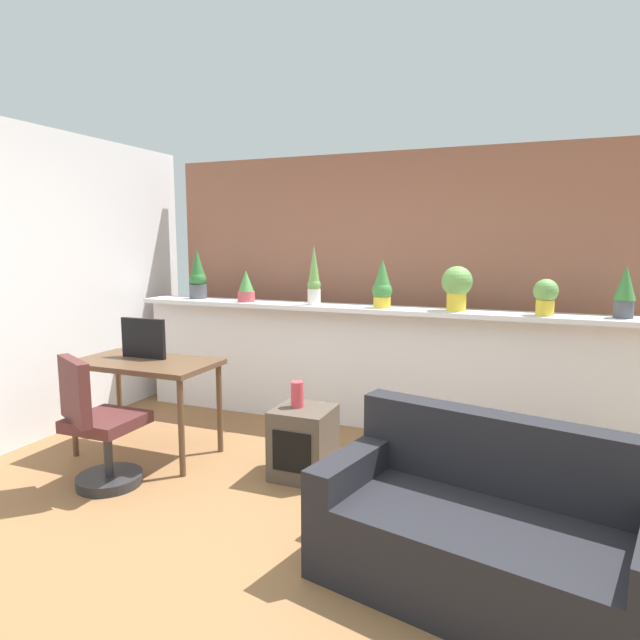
{
  "coord_description": "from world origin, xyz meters",
  "views": [
    {
      "loc": [
        1.27,
        -2.62,
        1.66
      ],
      "look_at": [
        -0.26,
        1.2,
        1.07
      ],
      "focal_mm": 30.87,
      "sensor_mm": 36.0,
      "label": 1
    }
  ],
  "objects_px": {
    "potted_plant_4": "(457,285)",
    "desk": "(145,371)",
    "potted_plant_2": "(314,278)",
    "potted_plant_3": "(382,285)",
    "potted_plant_5": "(546,295)",
    "tv_monitor": "(143,338)",
    "side_cube_shelf": "(303,442)",
    "couch": "(487,535)",
    "potted_plant_0": "(198,277)",
    "vase_on_shelf": "(297,394)",
    "potted_plant_6": "(625,291)",
    "office_chair": "(98,432)",
    "potted_plant_1": "(246,287)"
  },
  "relations": [
    {
      "from": "potted_plant_4",
      "to": "desk",
      "type": "xyz_separation_m",
      "value": [
        -2.17,
        -1.24,
        -0.64
      ]
    },
    {
      "from": "potted_plant_2",
      "to": "potted_plant_3",
      "type": "height_order",
      "value": "potted_plant_2"
    },
    {
      "from": "potted_plant_5",
      "to": "tv_monitor",
      "type": "distance_m",
      "value": 3.15
    },
    {
      "from": "potted_plant_5",
      "to": "side_cube_shelf",
      "type": "distance_m",
      "value": 2.16
    },
    {
      "from": "potted_plant_5",
      "to": "couch",
      "type": "bearing_deg",
      "value": -96.15
    },
    {
      "from": "potted_plant_4",
      "to": "tv_monitor",
      "type": "bearing_deg",
      "value": -152.58
    },
    {
      "from": "potted_plant_0",
      "to": "vase_on_shelf",
      "type": "xyz_separation_m",
      "value": [
        1.62,
        -1.19,
        -0.72
      ]
    },
    {
      "from": "potted_plant_6",
      "to": "office_chair",
      "type": "height_order",
      "value": "potted_plant_6"
    },
    {
      "from": "potted_plant_4",
      "to": "desk",
      "type": "distance_m",
      "value": 2.58
    },
    {
      "from": "office_chair",
      "to": "potted_plant_1",
      "type": "bearing_deg",
      "value": 85.75
    },
    {
      "from": "potted_plant_3",
      "to": "potted_plant_5",
      "type": "xyz_separation_m",
      "value": [
        1.3,
        -0.01,
        -0.04
      ]
    },
    {
      "from": "potted_plant_3",
      "to": "tv_monitor",
      "type": "height_order",
      "value": "potted_plant_3"
    },
    {
      "from": "office_chair",
      "to": "couch",
      "type": "bearing_deg",
      "value": -4.24
    },
    {
      "from": "side_cube_shelf",
      "to": "vase_on_shelf",
      "type": "distance_m",
      "value": 0.35
    },
    {
      "from": "potted_plant_3",
      "to": "couch",
      "type": "bearing_deg",
      "value": -61.68
    },
    {
      "from": "potted_plant_2",
      "to": "couch",
      "type": "xyz_separation_m",
      "value": [
        1.71,
        -2.0,
        -1.05
      ]
    },
    {
      "from": "side_cube_shelf",
      "to": "potted_plant_3",
      "type": "bearing_deg",
      "value": 78.16
    },
    {
      "from": "office_chair",
      "to": "side_cube_shelf",
      "type": "distance_m",
      "value": 1.39
    },
    {
      "from": "potted_plant_0",
      "to": "desk",
      "type": "bearing_deg",
      "value": -73.92
    },
    {
      "from": "potted_plant_0",
      "to": "potted_plant_5",
      "type": "relative_size",
      "value": 1.74
    },
    {
      "from": "potted_plant_1",
      "to": "office_chair",
      "type": "distance_m",
      "value": 2.0
    },
    {
      "from": "potted_plant_3",
      "to": "vase_on_shelf",
      "type": "height_order",
      "value": "potted_plant_3"
    },
    {
      "from": "potted_plant_4",
      "to": "side_cube_shelf",
      "type": "relative_size",
      "value": 0.73
    },
    {
      "from": "potted_plant_2",
      "to": "potted_plant_6",
      "type": "height_order",
      "value": "potted_plant_2"
    },
    {
      "from": "potted_plant_0",
      "to": "potted_plant_4",
      "type": "xyz_separation_m",
      "value": [
        2.53,
        -0.03,
        -0.01
      ]
    },
    {
      "from": "potted_plant_0",
      "to": "tv_monitor",
      "type": "bearing_deg",
      "value": -76.14
    },
    {
      "from": "potted_plant_6",
      "to": "desk",
      "type": "xyz_separation_m",
      "value": [
        -3.39,
        -1.26,
        -0.63
      ]
    },
    {
      "from": "office_chair",
      "to": "potted_plant_3",
      "type": "bearing_deg",
      "value": 51.47
    },
    {
      "from": "potted_plant_1",
      "to": "potted_plant_3",
      "type": "distance_m",
      "value": 1.32
    },
    {
      "from": "potted_plant_5",
      "to": "tv_monitor",
      "type": "xyz_separation_m",
      "value": [
        -2.92,
        -1.13,
        -0.34
      ]
    },
    {
      "from": "potted_plant_3",
      "to": "potted_plant_0",
      "type": "bearing_deg",
      "value": 178.36
    },
    {
      "from": "desk",
      "to": "potted_plant_0",
      "type": "bearing_deg",
      "value": 106.08
    },
    {
      "from": "potted_plant_1",
      "to": "potted_plant_5",
      "type": "relative_size",
      "value": 1.05
    },
    {
      "from": "potted_plant_1",
      "to": "potted_plant_6",
      "type": "xyz_separation_m",
      "value": [
        3.16,
        0.06,
        0.06
      ]
    },
    {
      "from": "potted_plant_6",
      "to": "desk",
      "type": "relative_size",
      "value": 0.36
    },
    {
      "from": "potted_plant_2",
      "to": "desk",
      "type": "relative_size",
      "value": 0.48
    },
    {
      "from": "side_cube_shelf",
      "to": "vase_on_shelf",
      "type": "bearing_deg",
      "value": 160.77
    },
    {
      "from": "potted_plant_2",
      "to": "potted_plant_6",
      "type": "bearing_deg",
      "value": 1.22
    },
    {
      "from": "potted_plant_2",
      "to": "office_chair",
      "type": "bearing_deg",
      "value": -114.43
    },
    {
      "from": "desk",
      "to": "couch",
      "type": "bearing_deg",
      "value": -16.8
    },
    {
      "from": "potted_plant_1",
      "to": "potted_plant_2",
      "type": "bearing_deg",
      "value": 0.91
    },
    {
      "from": "potted_plant_4",
      "to": "couch",
      "type": "xyz_separation_m",
      "value": [
        0.46,
        -2.03,
        -1.02
      ]
    },
    {
      "from": "potted_plant_3",
      "to": "office_chair",
      "type": "bearing_deg",
      "value": -128.53
    },
    {
      "from": "potted_plant_3",
      "to": "couch",
      "type": "relative_size",
      "value": 0.25
    },
    {
      "from": "potted_plant_0",
      "to": "potted_plant_3",
      "type": "height_order",
      "value": "potted_plant_0"
    },
    {
      "from": "potted_plant_1",
      "to": "potted_plant_4",
      "type": "height_order",
      "value": "potted_plant_4"
    },
    {
      "from": "office_chair",
      "to": "vase_on_shelf",
      "type": "bearing_deg",
      "value": 30.72
    },
    {
      "from": "desk",
      "to": "vase_on_shelf",
      "type": "height_order",
      "value": "desk"
    },
    {
      "from": "potted_plant_2",
      "to": "desk",
      "type": "xyz_separation_m",
      "value": [
        -0.91,
        -1.21,
        -0.67
      ]
    },
    {
      "from": "potted_plant_1",
      "to": "potted_plant_5",
      "type": "bearing_deg",
      "value": 0.25
    }
  ]
}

